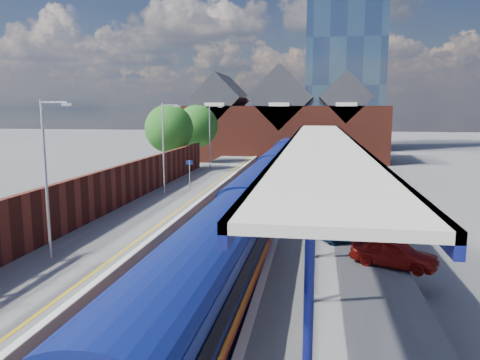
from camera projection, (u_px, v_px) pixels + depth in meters
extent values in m
plane|color=#5B5B5E|center=(259.00, 191.00, 43.43)|extent=(240.00, 240.00, 0.00)
cube|color=#473D33|center=(243.00, 215.00, 33.67)|extent=(6.00, 76.00, 0.06)
cube|color=slate|center=(213.00, 213.00, 34.01)|extent=(0.07, 76.00, 0.14)
cube|color=slate|center=(232.00, 213.00, 33.78)|extent=(0.07, 76.00, 0.14)
cube|color=slate|center=(253.00, 214.00, 33.53)|extent=(0.07, 76.00, 0.14)
cube|color=slate|center=(273.00, 215.00, 33.31)|extent=(0.07, 76.00, 0.14)
cube|color=#565659|center=(169.00, 206.00, 34.47)|extent=(5.00, 76.00, 1.00)
cube|color=#565659|center=(327.00, 212.00, 32.65)|extent=(6.00, 76.00, 1.00)
cube|color=silver|center=(200.00, 200.00, 34.02)|extent=(0.30, 76.00, 0.05)
cube|color=silver|center=(287.00, 203.00, 33.02)|extent=(0.30, 76.00, 0.05)
cube|color=yellow|center=(192.00, 200.00, 34.12)|extent=(0.14, 76.00, 0.01)
cube|color=navy|center=(205.00, 280.00, 15.74)|extent=(3.02, 16.04, 2.50)
cube|color=navy|center=(205.00, 244.00, 15.55)|extent=(3.02, 16.04, 0.60)
cube|color=navy|center=(262.00, 193.00, 31.94)|extent=(3.02, 16.04, 2.50)
cube|color=navy|center=(262.00, 175.00, 31.75)|extent=(3.02, 16.04, 0.60)
cube|color=navy|center=(280.00, 165.00, 48.14)|extent=(3.02, 16.04, 2.50)
cube|color=navy|center=(280.00, 153.00, 47.95)|extent=(3.02, 16.04, 0.60)
cube|color=navy|center=(289.00, 151.00, 64.33)|extent=(3.02, 16.04, 2.50)
cube|color=navy|center=(289.00, 142.00, 64.15)|extent=(3.02, 16.04, 0.60)
cube|color=black|center=(256.00, 171.00, 40.19)|extent=(0.04, 60.54, 0.70)
cube|color=orange|center=(256.00, 180.00, 40.32)|extent=(0.03, 55.27, 0.30)
cube|color=red|center=(256.00, 183.00, 40.36)|extent=(0.03, 55.27, 0.30)
cube|color=black|center=(291.00, 158.00, 70.04)|extent=(2.00, 2.40, 0.60)
cylinder|color=navy|center=(309.00, 304.00, 10.95)|extent=(0.24, 0.24, 4.20)
cylinder|color=navy|center=(311.00, 244.00, 15.83)|extent=(0.24, 0.24, 4.20)
cylinder|color=navy|center=(312.00, 212.00, 20.71)|extent=(0.24, 0.24, 4.20)
cylinder|color=navy|center=(313.00, 192.00, 25.59)|extent=(0.24, 0.24, 4.20)
cylinder|color=navy|center=(314.00, 179.00, 30.46)|extent=(0.24, 0.24, 4.20)
cylinder|color=navy|center=(314.00, 169.00, 35.34)|extent=(0.24, 0.24, 4.20)
cylinder|color=navy|center=(314.00, 162.00, 40.22)|extent=(0.24, 0.24, 4.20)
cylinder|color=navy|center=(315.00, 156.00, 45.10)|extent=(0.24, 0.24, 4.20)
cylinder|color=navy|center=(315.00, 151.00, 49.98)|extent=(0.24, 0.24, 4.20)
cylinder|color=navy|center=(315.00, 148.00, 54.86)|extent=(0.24, 0.24, 4.20)
cube|color=beige|center=(322.00, 140.00, 33.95)|extent=(4.50, 52.00, 0.25)
cube|color=navy|center=(292.00, 142.00, 34.31)|extent=(0.20, 52.00, 0.55)
cube|color=navy|center=(352.00, 143.00, 33.63)|extent=(0.20, 52.00, 0.55)
cylinder|color=#A5A8AA|center=(46.00, 181.00, 20.36)|extent=(0.12, 0.12, 7.00)
cube|color=#A5A8AA|center=(54.00, 102.00, 19.75)|extent=(1.20, 0.08, 0.08)
cube|color=#A5A8AA|center=(67.00, 104.00, 19.67)|extent=(0.45, 0.18, 0.12)
cylinder|color=#A5A8AA|center=(163.00, 150.00, 35.97)|extent=(0.12, 0.12, 7.00)
cube|color=#A5A8AA|center=(170.00, 105.00, 35.36)|extent=(1.20, 0.08, 0.08)
cube|color=#A5A8AA|center=(178.00, 106.00, 35.28)|extent=(0.45, 0.18, 0.12)
cylinder|color=#A5A8AA|center=(210.00, 137.00, 51.59)|extent=(0.12, 0.12, 7.00)
cube|color=#A5A8AA|center=(215.00, 106.00, 50.98)|extent=(1.20, 0.08, 0.08)
cube|color=#A5A8AA|center=(220.00, 107.00, 50.90)|extent=(0.45, 0.18, 0.12)
cylinder|color=#A5A8AA|center=(190.00, 175.00, 38.03)|extent=(0.08, 0.08, 2.50)
cube|color=#0C194C|center=(189.00, 163.00, 37.87)|extent=(0.55, 0.06, 0.35)
cube|color=#5B2217|center=(98.00, 194.00, 28.74)|extent=(0.35, 50.00, 2.80)
cube|color=#5B2217|center=(282.00, 133.00, 70.15)|extent=(30.00, 12.00, 8.00)
cube|color=#232328|center=(223.00, 98.00, 70.79)|extent=(7.13, 12.00, 7.13)
cube|color=#232328|center=(282.00, 98.00, 69.36)|extent=(9.16, 12.00, 9.16)
cube|color=#232328|center=(344.00, 98.00, 67.94)|extent=(7.13, 12.00, 7.13)
cube|color=beige|center=(214.00, 104.00, 65.03)|extent=(2.80, 0.15, 0.50)
cube|color=beige|center=(279.00, 104.00, 63.61)|extent=(2.80, 0.15, 0.50)
cube|color=beige|center=(346.00, 104.00, 62.19)|extent=(2.80, 0.15, 0.50)
cube|color=#475B7B|center=(345.00, 42.00, 87.62)|extent=(14.00, 14.00, 40.00)
cylinder|color=#382314|center=(170.00, 161.00, 50.64)|extent=(0.44, 0.44, 4.00)
sphere|color=#16551A|center=(169.00, 129.00, 50.11)|extent=(5.20, 5.20, 5.20)
sphere|color=#16551A|center=(175.00, 135.00, 49.61)|extent=(3.20, 3.20, 3.20)
cylinder|color=#382314|center=(197.00, 154.00, 58.29)|extent=(0.44, 0.44, 4.00)
sphere|color=#16551A|center=(197.00, 126.00, 57.76)|extent=(5.20, 5.20, 5.20)
sphere|color=#16551A|center=(202.00, 132.00, 57.25)|extent=(3.20, 3.20, 3.20)
imported|color=maroon|center=(394.00, 252.00, 19.75)|extent=(3.86, 2.87, 1.22)
imported|color=#B0B1B5|center=(351.00, 217.00, 25.55)|extent=(4.70, 1.87, 1.52)
imported|color=black|center=(366.00, 224.00, 24.52)|extent=(4.32, 1.94, 1.23)
imported|color=navy|center=(355.00, 228.00, 23.89)|extent=(4.56, 3.31, 1.15)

